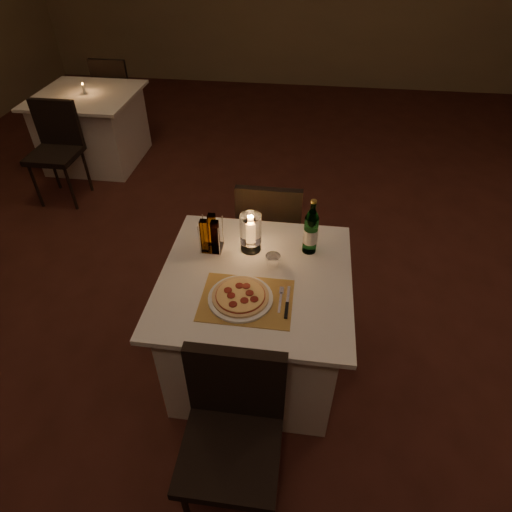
# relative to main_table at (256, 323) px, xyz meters

# --- Properties ---
(floor) EXTENTS (8.00, 10.00, 0.02)m
(floor) POSITION_rel_main_table_xyz_m (0.08, 0.31, -0.38)
(floor) COLOR #4A1F18
(floor) RESTS_ON ground
(main_table) EXTENTS (1.00, 1.00, 0.74)m
(main_table) POSITION_rel_main_table_xyz_m (0.00, 0.00, 0.00)
(main_table) COLOR white
(main_table) RESTS_ON ground
(chair_near) EXTENTS (0.42, 0.42, 0.90)m
(chair_near) POSITION_rel_main_table_xyz_m (0.00, -0.71, 0.18)
(chair_near) COLOR black
(chair_near) RESTS_ON ground
(chair_far) EXTENTS (0.42, 0.42, 0.90)m
(chair_far) POSITION_rel_main_table_xyz_m (-0.00, 0.71, 0.18)
(chair_far) COLOR black
(chair_far) RESTS_ON ground
(placemat) EXTENTS (0.45, 0.34, 0.00)m
(placemat) POSITION_rel_main_table_xyz_m (-0.02, -0.18, 0.37)
(placemat) COLOR #B1863D
(placemat) RESTS_ON main_table
(plate) EXTENTS (0.32, 0.32, 0.01)m
(plate) POSITION_rel_main_table_xyz_m (-0.05, -0.18, 0.38)
(plate) COLOR white
(plate) RESTS_ON placemat
(pizza) EXTENTS (0.28, 0.28, 0.02)m
(pizza) POSITION_rel_main_table_xyz_m (-0.05, -0.18, 0.39)
(pizza) COLOR #D8B77F
(pizza) RESTS_ON plate
(fork) EXTENTS (0.02, 0.18, 0.00)m
(fork) POSITION_rel_main_table_xyz_m (0.15, -0.15, 0.37)
(fork) COLOR silver
(fork) RESTS_ON placemat
(knife) EXTENTS (0.02, 0.22, 0.01)m
(knife) POSITION_rel_main_table_xyz_m (0.18, -0.21, 0.37)
(knife) COLOR black
(knife) RESTS_ON placemat
(tumbler) EXTENTS (0.08, 0.08, 0.08)m
(tumbler) POSITION_rel_main_table_xyz_m (0.08, 0.08, 0.41)
(tumbler) COLOR white
(tumbler) RESTS_ON main_table
(water_bottle) EXTENTS (0.08, 0.08, 0.33)m
(water_bottle) POSITION_rel_main_table_xyz_m (0.27, 0.25, 0.50)
(water_bottle) COLOR #549C5C
(water_bottle) RESTS_ON main_table
(hurricane_candle) EXTENTS (0.12, 0.12, 0.23)m
(hurricane_candle) POSITION_rel_main_table_xyz_m (-0.06, 0.22, 0.50)
(hurricane_candle) COLOR white
(hurricane_candle) RESTS_ON main_table
(cruet_caddy) EXTENTS (0.12, 0.12, 0.21)m
(cruet_caddy) POSITION_rel_main_table_xyz_m (-0.27, 0.19, 0.46)
(cruet_caddy) COLOR white
(cruet_caddy) RESTS_ON main_table
(neighbor_table_left) EXTENTS (1.00, 1.00, 0.74)m
(neighbor_table_left) POSITION_rel_main_table_xyz_m (-2.08, 2.48, 0.00)
(neighbor_table_left) COLOR white
(neighbor_table_left) RESTS_ON ground
(neighbor_chair_la) EXTENTS (0.42, 0.42, 0.90)m
(neighbor_chair_la) POSITION_rel_main_table_xyz_m (-2.08, 1.76, 0.18)
(neighbor_chair_la) COLOR black
(neighbor_chair_la) RESTS_ON ground
(neighbor_chair_lb) EXTENTS (0.42, 0.42, 0.90)m
(neighbor_chair_lb) POSITION_rel_main_table_xyz_m (-2.08, 3.19, 0.18)
(neighbor_chair_lb) COLOR black
(neighbor_chair_lb) RESTS_ON ground
(neighbor_candle_left) EXTENTS (0.03, 0.03, 0.11)m
(neighbor_candle_left) POSITION_rel_main_table_xyz_m (-2.08, 2.48, 0.41)
(neighbor_candle_left) COLOR white
(neighbor_candle_left) RESTS_ON neighbor_table_left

